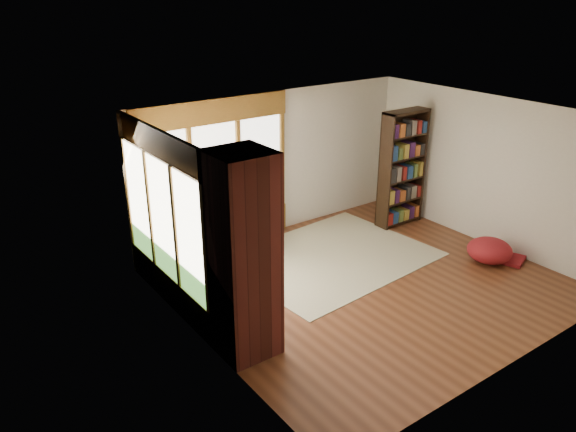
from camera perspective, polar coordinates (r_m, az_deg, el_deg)
floor at (r=8.84m, az=7.93°, el=-6.77°), size 5.50×5.50×0.00m
ceiling at (r=7.91m, az=8.94°, el=9.91°), size 5.50×5.50×0.00m
wall_back at (r=10.11m, az=-1.43°, el=5.31°), size 5.50×0.04×2.60m
wall_front at (r=6.89m, az=22.92°, el=-5.14°), size 5.50×0.04×2.60m
wall_left at (r=6.80m, az=-8.65°, el=-3.84°), size 0.04×5.00×2.60m
wall_right at (r=10.30m, az=19.58°, el=4.32°), size 0.04×5.00×2.60m
windows_back at (r=9.48m, az=-7.33°, el=4.26°), size 2.82×0.10×1.90m
windows_left at (r=7.79m, az=-12.59°, el=-0.22°), size 0.10×2.62×1.90m
roller_blind at (r=8.40m, az=-14.94°, el=4.13°), size 0.03×0.72×0.90m
brick_chimney at (r=6.67m, az=-4.59°, el=-4.17°), size 0.70×0.70×2.60m
sectional_sofa at (r=8.92m, az=-8.84°, el=-4.31°), size 2.20×2.20×0.80m
area_rug at (r=9.57m, az=4.37°, el=-4.15°), size 3.44×2.74×0.01m
bookshelf at (r=10.72m, az=11.53°, el=4.73°), size 0.94×0.31×2.20m
pouf at (r=9.90m, az=19.80°, el=-3.25°), size 0.83×0.83×0.40m
dog_tan at (r=9.08m, az=-7.32°, el=-0.35°), size 0.98×1.02×0.50m
dog_brindle at (r=8.06m, az=-7.15°, el=-3.64°), size 0.75×0.91×0.45m
throw_pillows at (r=8.86m, az=-9.24°, el=-1.23°), size 1.98×1.68×0.45m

